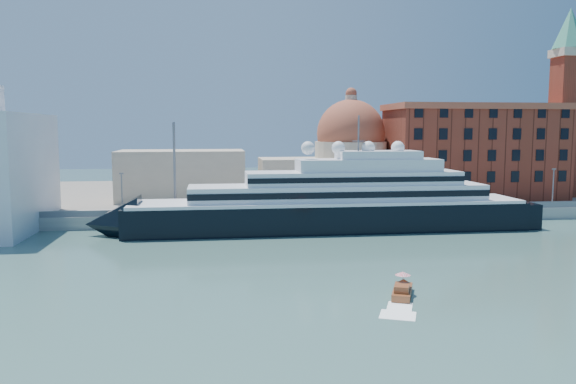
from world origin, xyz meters
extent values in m
plane|color=#335952|center=(0.00, 0.00, 0.00)|extent=(400.00, 400.00, 0.00)
cube|color=gray|center=(0.00, 34.00, 1.25)|extent=(180.00, 10.00, 2.50)
cube|color=slate|center=(0.00, 75.00, 1.00)|extent=(260.00, 72.00, 2.00)
cube|color=slate|center=(0.00, 29.50, 3.10)|extent=(180.00, 0.10, 1.20)
cube|color=black|center=(9.01, 23.00, 2.12)|extent=(75.18, 11.57, 6.27)
cone|color=black|center=(-30.51, 23.00, 2.12)|extent=(9.64, 11.57, 11.57)
cube|color=black|center=(46.60, 23.00, 1.93)|extent=(5.78, 10.60, 5.78)
cube|color=white|center=(9.01, 23.00, 5.49)|extent=(73.26, 11.76, 0.58)
cube|color=white|center=(10.94, 23.00, 7.23)|extent=(55.91, 9.64, 2.89)
cube|color=black|center=(10.94, 18.18, 7.23)|extent=(55.91, 0.15, 1.16)
cube|color=white|center=(13.83, 23.00, 9.93)|extent=(40.48, 8.68, 2.51)
cube|color=white|center=(16.72, 23.00, 12.34)|extent=(26.99, 7.71, 2.31)
cube|color=white|center=(18.65, 23.00, 14.27)|extent=(15.42, 6.75, 1.54)
cylinder|color=slate|center=(14.79, 23.00, 18.31)|extent=(0.29, 0.29, 6.75)
sphere|color=white|center=(5.15, 23.00, 15.62)|extent=(2.51, 2.51, 2.51)
sphere|color=white|center=(10.94, 23.00, 15.62)|extent=(2.51, 2.51, 2.51)
sphere|color=white|center=(16.72, 23.00, 15.62)|extent=(2.51, 2.51, 2.51)
sphere|color=white|center=(22.50, 23.00, 15.62)|extent=(2.51, 2.51, 2.51)
cube|color=brown|center=(8.98, -19.65, 0.35)|extent=(4.19, 6.36, 1.01)
cube|color=brown|center=(8.59, -20.58, 1.21)|extent=(2.46, 2.95, 0.81)
cylinder|color=slate|center=(9.17, -19.18, 1.61)|extent=(0.06, 0.06, 1.61)
cone|color=red|center=(9.17, -19.18, 2.52)|extent=(1.82, 1.82, 0.40)
cube|color=maroon|center=(52.00, 52.00, 13.00)|extent=(42.00, 18.00, 22.00)
cube|color=#9B4A32|center=(52.00, 52.00, 24.50)|extent=(43.00, 19.00, 1.50)
cube|color=maroon|center=(76.00, 52.00, 19.50)|extent=(6.00, 6.00, 35.00)
cube|color=beige|center=(76.00, 52.00, 38.00)|extent=(7.00, 7.00, 2.00)
cone|color=#439376|center=(76.00, 52.00, 44.00)|extent=(8.40, 8.40, 10.00)
cylinder|color=beige|center=(22.00, 58.00, 9.00)|extent=(18.00, 18.00, 14.00)
sphere|color=#9B4A32|center=(22.00, 58.00, 18.00)|extent=(17.00, 17.00, 17.00)
cylinder|color=beige|center=(22.00, 58.00, 26.00)|extent=(3.00, 3.00, 3.00)
cube|color=beige|center=(8.00, 56.00, 7.00)|extent=(18.00, 14.00, 10.00)
cube|color=beige|center=(-20.00, 58.00, 8.00)|extent=(30.00, 16.00, 12.00)
cylinder|color=slate|center=(-30.00, 31.00, 6.50)|extent=(0.24, 0.24, 8.00)
cube|color=slate|center=(-30.00, 31.00, 10.60)|extent=(0.80, 0.30, 0.25)
cylinder|color=slate|center=(0.00, 31.00, 6.50)|extent=(0.24, 0.24, 8.00)
cube|color=slate|center=(0.00, 31.00, 10.60)|extent=(0.80, 0.30, 0.25)
cylinder|color=slate|center=(30.00, 31.00, 6.50)|extent=(0.24, 0.24, 8.00)
cube|color=slate|center=(30.00, 31.00, 10.60)|extent=(0.80, 0.30, 0.25)
cylinder|color=slate|center=(60.00, 31.00, 6.50)|extent=(0.24, 0.24, 8.00)
cube|color=slate|center=(60.00, 31.00, 10.60)|extent=(0.80, 0.30, 0.25)
cylinder|color=slate|center=(-20.00, 33.00, 11.50)|extent=(0.50, 0.50, 18.00)
camera|label=1|loc=(-12.43, -80.19, 19.11)|focal=35.00mm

